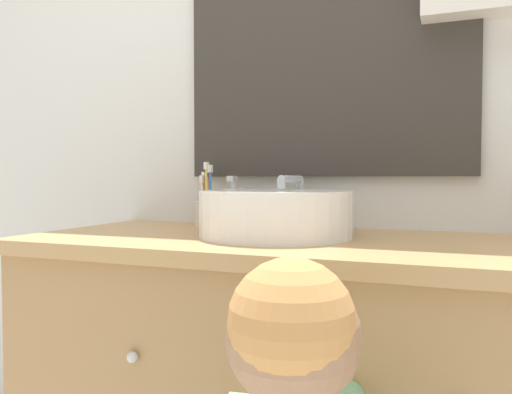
{
  "coord_description": "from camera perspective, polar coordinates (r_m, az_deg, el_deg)",
  "views": [
    {
      "loc": [
        0.29,
        -0.84,
        0.97
      ],
      "look_at": [
        -0.13,
        0.26,
        0.93
      ],
      "focal_mm": 35.0,
      "sensor_mm": 36.0,
      "label": 1
    }
  ],
  "objects": [
    {
      "name": "wall_back",
      "position": [
        1.52,
        11.16,
        14.28
      ],
      "size": [
        3.2,
        0.18,
        2.5
      ],
      "color": "silver",
      "rests_on": "ground_plane"
    },
    {
      "name": "sink_basin",
      "position": [
        1.24,
        2.38,
        -1.82
      ],
      "size": [
        0.38,
        0.43,
        0.15
      ],
      "color": "white",
      "rests_on": "vanity_counter"
    },
    {
      "name": "toothbrush_holder",
      "position": [
        1.52,
        -5.66,
        -1.51
      ],
      "size": [
        0.07,
        0.07,
        0.19
      ],
      "color": "beige",
      "rests_on": "vanity_counter"
    },
    {
      "name": "soap_dispenser",
      "position": [
        1.48,
        -2.6,
        -1.11
      ],
      "size": [
        0.06,
        0.06,
        0.15
      ],
      "color": "beige",
      "rests_on": "vanity_counter"
    }
  ]
}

